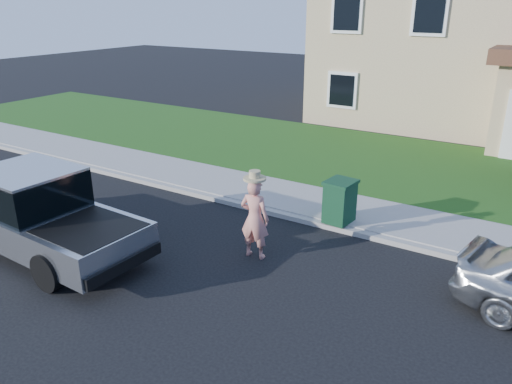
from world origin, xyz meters
TOP-DOWN VIEW (x-y plane):
  - ground at (0.00, 0.00)m, footprint 80.00×80.00m
  - curb at (1.00, 2.90)m, footprint 40.00×0.20m
  - sidewalk at (1.00, 4.00)m, footprint 40.00×2.00m
  - lawn at (1.00, 8.50)m, footprint 40.00×7.00m
  - house at (1.31, 16.38)m, footprint 14.00×11.30m
  - pickup_truck at (-3.30, -1.40)m, footprint 5.57×2.24m
  - woman at (0.82, 0.80)m, footprint 0.67×0.48m
  - trash_bin at (1.74, 3.10)m, footprint 0.69×0.78m

SIDE VIEW (x-z plane):
  - ground at x=0.00m, z-range 0.00..0.00m
  - lawn at x=1.00m, z-range 0.00..0.10m
  - curb at x=1.00m, z-range 0.00..0.12m
  - sidewalk at x=1.00m, z-range 0.00..0.15m
  - trash_bin at x=1.74m, z-range 0.16..1.18m
  - pickup_truck at x=-3.30m, z-range -0.06..1.75m
  - woman at x=0.82m, z-range -0.05..1.86m
  - house at x=1.31m, z-range -0.26..6.59m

